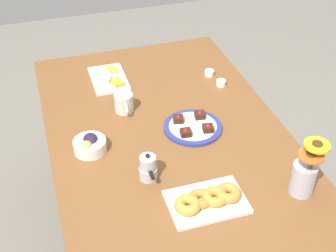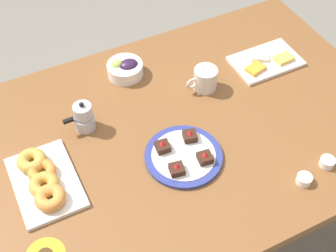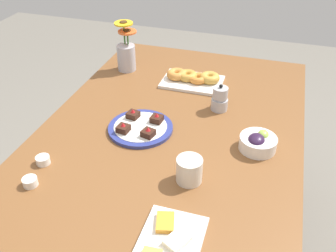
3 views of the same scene
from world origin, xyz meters
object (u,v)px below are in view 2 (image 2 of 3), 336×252
jam_cup_berry (327,162)px  dessert_plate (183,156)px  coffee_mug (205,79)px  moka_pot (84,117)px  dining_table (168,149)px  cheese_platter (266,61)px  croissant_platter (43,180)px  jam_cup_honey (304,179)px  grape_bowl (125,68)px

jam_cup_berry → dessert_plate: dessert_plate is taller
coffee_mug → moka_pot: moka_pot is taller
dining_table → coffee_mug: size_ratio=13.26×
coffee_mug → cheese_platter: bearing=-177.4°
dessert_plate → moka_pot: 0.36m
dining_table → dessert_plate: (0.00, 0.11, 0.10)m
dining_table → jam_cup_berry: size_ratio=33.33×
cheese_platter → croissant_platter: croissant_platter is taller
cheese_platter → dessert_plate: bearing=27.9°
croissant_platter → jam_cup_honey: 0.80m
cheese_platter → croissant_platter: 0.95m
grape_bowl → moka_pot: moka_pot is taller
croissant_platter → jam_cup_honey: bearing=154.1°
grape_bowl → jam_cup_honey: (-0.30, 0.70, -0.01)m
jam_cup_honey → dessert_plate: dessert_plate is taller
dining_table → jam_cup_honey: bearing=128.5°
coffee_mug → moka_pot: (0.46, -0.01, 0.01)m
cheese_platter → jam_cup_honey: cheese_platter is taller
jam_cup_honey → dessert_plate: bearing=-40.9°
dining_table → cheese_platter: bearing=-163.0°
cheese_platter → jam_cup_berry: cheese_platter is taller
jam_cup_berry → moka_pot: moka_pot is taller
dining_table → dessert_plate: 0.15m
coffee_mug → jam_cup_berry: bearing=110.0°
dining_table → grape_bowl: grape_bowl is taller
coffee_mug → cheese_platter: size_ratio=0.46×
grape_bowl → jam_cup_honey: size_ratio=2.80×
grape_bowl → cheese_platter: (-0.51, 0.18, -0.02)m
dining_table → dessert_plate: bearing=89.9°
dining_table → dessert_plate: size_ratio=6.33×
croissant_platter → grape_bowl: bearing=-140.5°
grape_bowl → cheese_platter: size_ratio=0.52×
jam_cup_berry → moka_pot: size_ratio=0.40×
croissant_platter → moka_pot: size_ratio=2.38×
dining_table → grape_bowl: bearing=-88.1°
dining_table → dessert_plate: dessert_plate is taller
dining_table → moka_pot: 0.31m
cheese_platter → jam_cup_berry: (0.10, 0.49, 0.01)m
cheese_platter → croissant_platter: size_ratio=0.92×
jam_cup_berry → dining_table: bearing=-40.9°
croissant_platter → jam_cup_berry: size_ratio=5.90×
dining_table → cheese_platter: (-0.50, -0.15, 0.10)m
dessert_plate → dining_table: bearing=-90.1°
croissant_platter → jam_cup_berry: bearing=158.3°
cheese_platter → jam_cup_honey: 0.56m
dining_table → grape_bowl: size_ratio=11.90×
jam_cup_berry → dessert_plate: size_ratio=0.19×
grape_bowl → dessert_plate: grape_bowl is taller
cheese_platter → dessert_plate: (0.50, 0.26, 0.00)m
cheese_platter → grape_bowl: bearing=-19.7°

